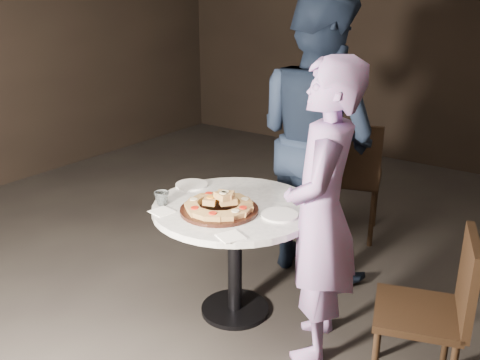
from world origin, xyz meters
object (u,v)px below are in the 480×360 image
object	(u,v)px
table	(235,226)
diner_teal	(321,215)
chair_right	(438,304)
diner_navy	(316,137)
water_glass	(162,198)
chair_far	(351,173)
focaccia_pile	(220,204)
serving_board	(219,210)

from	to	relation	value
table	diner_teal	world-z (taller)	diner_teal
chair_right	diner_navy	bearing A→B (deg)	-144.84
water_glass	chair_far	bearing A→B (deg)	73.95
water_glass	diner_navy	size ratio (longest dim) A/B	0.05
table	water_glass	world-z (taller)	water_glass
table	focaccia_pile	bearing A→B (deg)	-96.29
focaccia_pile	diner_teal	bearing A→B (deg)	10.31
table	diner_navy	distance (m)	0.84
water_glass	chair_right	distance (m)	1.48
table	water_glass	xyz separation A→B (m)	(-0.32, -0.23, 0.16)
focaccia_pile	diner_teal	world-z (taller)	diner_teal
serving_board	chair_right	size ratio (longest dim) A/B	0.52
table	water_glass	size ratio (longest dim) A/B	11.49
chair_far	table	bearing A→B (deg)	66.49
serving_board	focaccia_pile	xyz separation A→B (m)	(0.00, 0.00, 0.04)
focaccia_pile	serving_board	bearing A→B (deg)	-111.69
water_glass	diner_navy	distance (m)	1.09
serving_board	focaccia_pile	distance (m)	0.04
water_glass	diner_navy	world-z (taller)	diner_navy
focaccia_pile	diner_navy	bearing A→B (deg)	84.05
table	chair_right	distance (m)	1.12
table	chair_far	distance (m)	1.28
table	chair_right	bearing A→B (deg)	0.52
diner_navy	chair_right	bearing A→B (deg)	162.20
water_glass	chair_far	size ratio (longest dim) A/B	0.09
serving_board	chair_far	distance (m)	1.41
chair_right	diner_navy	size ratio (longest dim) A/B	0.45
serving_board	chair_far	bearing A→B (deg)	84.94
table	chair_right	world-z (taller)	chair_right
chair_far	diner_teal	xyz separation A→B (m)	(0.42, -1.29, 0.24)
chair_far	diner_teal	size ratio (longest dim) A/B	0.59
table	chair_far	world-z (taller)	chair_far
focaccia_pile	diner_navy	world-z (taller)	diner_navy
serving_board	chair_right	distance (m)	1.15
table	diner_navy	bearing A→B (deg)	84.10
serving_board	diner_teal	size ratio (longest dim) A/B	0.27
serving_board	chair_far	size ratio (longest dim) A/B	0.46
chair_far	diner_navy	distance (m)	0.63
chair_far	serving_board	bearing A→B (deg)	66.33
serving_board	water_glass	xyz separation A→B (m)	(-0.31, -0.11, 0.03)
chair_far	chair_right	size ratio (longest dim) A/B	1.12
serving_board	focaccia_pile	size ratio (longest dim) A/B	1.12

